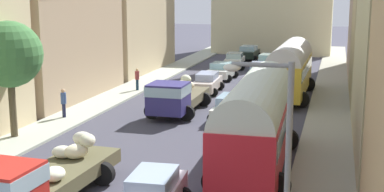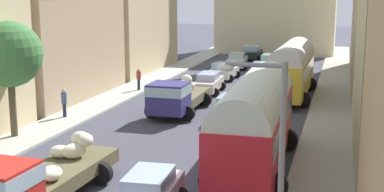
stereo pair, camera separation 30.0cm
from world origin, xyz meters
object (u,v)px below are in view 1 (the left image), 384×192
at_px(car_3, 249,53).
at_px(cargo_truck_0, 35,179).
at_px(car_2, 235,60).
at_px(streetlamp_near, 278,148).
at_px(parked_bus_0, 257,119).
at_px(car_5, 232,107).
at_px(pedestrian_1, 64,102).
at_px(cargo_truck_1, 175,96).
at_px(car_0, 207,83).
at_px(car_1, 222,71).
at_px(car_6, 260,73).
at_px(pedestrian_3, 137,78).
at_px(car_7, 269,63).
at_px(parked_bus_1, 290,67).

bearing_deg(car_3, cargo_truck_0, -90.52).
distance_m(cargo_truck_0, car_3, 41.52).
xyz_separation_m(car_2, streetlamp_near, (8.10, -36.59, 2.68)).
distance_m(parked_bus_0, car_2, 29.23).
distance_m(car_5, pedestrian_1, 9.72).
height_order(parked_bus_0, cargo_truck_1, parked_bus_0).
bearing_deg(car_0, car_1, 92.23).
bearing_deg(car_6, streetlamp_near, -81.09).
distance_m(car_1, car_2, 6.57).
relative_size(cargo_truck_1, car_3, 1.67).
distance_m(car_1, streetlamp_near, 31.17).
bearing_deg(cargo_truck_0, car_6, 82.23).
height_order(car_0, car_2, car_2).
relative_size(pedestrian_1, pedestrian_3, 1.03).
bearing_deg(car_7, parked_bus_0, -83.84).
relative_size(car_5, pedestrian_3, 2.38).
bearing_deg(cargo_truck_1, car_1, 90.35).
bearing_deg(cargo_truck_0, cargo_truck_1, 88.44).
xyz_separation_m(parked_bus_0, car_2, (-6.38, 28.49, -1.43)).
distance_m(parked_bus_0, car_5, 8.85).
relative_size(car_2, car_6, 0.93).
xyz_separation_m(car_0, car_3, (-0.18, 19.44, 0.01)).
height_order(pedestrian_1, streetlamp_near, streetlamp_near).
bearing_deg(cargo_truck_1, car_5, -3.79).
distance_m(pedestrian_3, streetlamp_near, 26.31).
bearing_deg(car_7, car_5, -89.20).
height_order(cargo_truck_1, car_7, cargo_truck_1).
height_order(car_0, car_6, car_6).
xyz_separation_m(cargo_truck_1, car_3, (-0.03, 26.80, -0.41)).
height_order(parked_bus_0, car_2, parked_bus_0).
relative_size(cargo_truck_1, car_0, 1.58).
relative_size(parked_bus_0, car_1, 2.69).
bearing_deg(parked_bus_1, parked_bus_0, -89.82).
distance_m(cargo_truck_1, car_5, 3.52).
distance_m(car_2, car_7, 3.76).
distance_m(cargo_truck_0, streetlamp_near, 8.79).
distance_m(car_6, pedestrian_1, 17.79).
relative_size(parked_bus_0, streetlamp_near, 1.77).
relative_size(parked_bus_0, car_7, 2.40).
xyz_separation_m(parked_bus_1, car_5, (-2.61, -7.34, -1.42)).
bearing_deg(car_1, parked_bus_0, -74.15).
xyz_separation_m(parked_bus_0, car_6, (-2.84, 20.96, -1.36)).
height_order(parked_bus_0, cargo_truck_0, parked_bus_0).
xyz_separation_m(parked_bus_0, cargo_truck_0, (-6.54, -6.19, -1.06)).
xyz_separation_m(car_3, car_5, (3.51, -27.03, -0.03)).
height_order(car_7, streetlamp_near, streetlamp_near).
relative_size(car_1, car_2, 0.91).
bearing_deg(car_7, pedestrian_1, -113.14).
height_order(parked_bus_1, streetlamp_near, streetlamp_near).
bearing_deg(car_7, car_1, -122.93).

